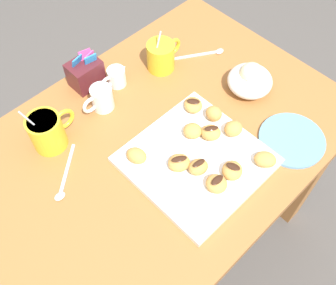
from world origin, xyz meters
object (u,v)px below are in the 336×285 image
at_px(beignet_1, 216,184).
at_px(beignet_10, 193,131).
at_px(beignet_0, 137,156).
at_px(beignet_8, 214,114).
at_px(dining_table, 156,167).
at_px(sugar_caddy, 86,73).
at_px(saucer_sky_left, 292,140).
at_px(beignet_5, 265,159).
at_px(cream_pitcher_white, 101,98).
at_px(chocolate_sauce_pitcher, 116,76).
at_px(ice_cream_bowl, 250,79).
at_px(beignet_4, 198,167).
at_px(coffee_mug_yellow_left, 47,131).
at_px(beignet_6, 211,133).
at_px(pastry_plate_square, 196,160).
at_px(beignet_9, 233,129).
at_px(beignet_2, 232,171).
at_px(coffee_mug_yellow_right, 161,55).
at_px(beignet_3, 192,104).
at_px(beignet_7, 179,163).

bearing_deg(beignet_1, beignet_10, 63.94).
xyz_separation_m(beignet_0, beignet_8, (0.23, -0.05, 0.00)).
bearing_deg(beignet_10, dining_table, 142.33).
distance_m(sugar_caddy, saucer_sky_left, 0.60).
bearing_deg(dining_table, beignet_5, -59.58).
bearing_deg(cream_pitcher_white, chocolate_sauce_pitcher, 25.04).
height_order(ice_cream_bowl, beignet_4, ice_cream_bowl).
relative_size(coffee_mug_yellow_left, beignet_6, 2.94).
distance_m(dining_table, pastry_plate_square, 0.19).
distance_m(cream_pitcher_white, saucer_sky_left, 0.52).
distance_m(coffee_mug_yellow_left, beignet_9, 0.47).
distance_m(ice_cream_bowl, beignet_1, 0.35).
relative_size(cream_pitcher_white, ice_cream_bowl, 0.82).
relative_size(dining_table, beignet_2, 19.39).
bearing_deg(pastry_plate_square, saucer_sky_left, -29.97).
distance_m(coffee_mug_yellow_right, ice_cream_bowl, 0.27).
xyz_separation_m(sugar_caddy, chocolate_sauce_pitcher, (0.06, -0.06, -0.01)).
xyz_separation_m(chocolate_sauce_pitcher, beignet_4, (-0.05, -0.37, 0.00)).
bearing_deg(dining_table, beignet_2, -73.90).
height_order(coffee_mug_yellow_right, saucer_sky_left, coffee_mug_yellow_right).
relative_size(dining_table, sugar_caddy, 9.89).
relative_size(pastry_plate_square, beignet_5, 5.67).
bearing_deg(beignet_5, coffee_mug_yellow_right, 82.36).
distance_m(sugar_caddy, beignet_8, 0.38).
bearing_deg(dining_table, beignet_3, 1.06).
distance_m(sugar_caddy, beignet_6, 0.40).
distance_m(saucer_sky_left, beignet_6, 0.22).
height_order(saucer_sky_left, beignet_3, beignet_3).
height_order(cream_pitcher_white, beignet_5, cream_pitcher_white).
relative_size(sugar_caddy, beignet_8, 2.31).
xyz_separation_m(saucer_sky_left, beignet_4, (-0.25, 0.11, 0.03)).
bearing_deg(beignet_8, beignet_3, 102.81).
bearing_deg(beignet_2, saucer_sky_left, -11.65).
distance_m(coffee_mug_yellow_right, beignet_7, 0.36).
height_order(beignet_5, beignet_9, beignet_9).
distance_m(beignet_3, beignet_4, 0.20).
height_order(beignet_1, beignet_5, beignet_1).
xyz_separation_m(ice_cream_bowl, beignet_7, (-0.33, -0.05, -0.01)).
bearing_deg(saucer_sky_left, sugar_caddy, 115.36).
distance_m(cream_pitcher_white, beignet_4, 0.33).
height_order(beignet_3, beignet_9, beignet_9).
relative_size(sugar_caddy, ice_cream_bowl, 0.83).
xyz_separation_m(beignet_1, beignet_3, (0.14, 0.21, -0.00)).
distance_m(ice_cream_bowl, beignet_5, 0.26).
height_order(cream_pitcher_white, beignet_2, cream_pitcher_white).
relative_size(beignet_0, beignet_8, 1.17).
bearing_deg(beignet_6, beignet_9, -33.07).
bearing_deg(ice_cream_bowl, pastry_plate_square, -167.24).
bearing_deg(beignet_9, beignet_10, 138.54).
bearing_deg(beignet_2, beignet_10, 83.37).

